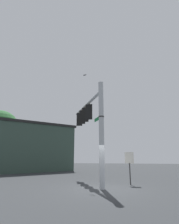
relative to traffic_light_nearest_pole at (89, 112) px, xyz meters
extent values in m
plane|color=#2D3033|center=(1.26, -2.28, -5.19)|extent=(80.00, 80.00, 0.00)
cylinder|color=#ADB2B7|center=(1.26, -2.28, -1.88)|extent=(0.32, 0.32, 6.62)
cylinder|color=#ADB2B7|center=(-0.40, 0.70, 0.81)|extent=(3.50, 6.06, 0.21)
cylinder|color=black|center=(0.00, -0.02, 0.61)|extent=(0.08, 0.08, 0.18)
cube|color=tan|center=(0.00, -0.02, -0.01)|extent=(0.36, 0.30, 1.05)
sphere|color=#590F0F|center=(0.00, 0.17, 0.34)|extent=(0.22, 0.22, 0.22)
cube|color=tan|center=(0.00, 0.19, 0.44)|extent=(0.24, 0.20, 0.03)
sphere|color=brown|center=(0.00, 0.17, -0.01)|extent=(0.22, 0.22, 0.22)
cube|color=tan|center=(0.00, 0.19, 0.09)|extent=(0.24, 0.20, 0.03)
sphere|color=#1EE533|center=(0.00, 0.17, -0.36)|extent=(0.22, 0.22, 0.22)
cube|color=tan|center=(0.00, 0.19, -0.26)|extent=(0.24, 0.20, 0.03)
cube|color=black|center=(0.00, -0.19, -0.01)|extent=(0.54, 0.03, 1.22)
cylinder|color=black|center=(-0.48, 0.85, 0.61)|extent=(0.08, 0.08, 0.18)
cube|color=tan|center=(-0.48, 0.85, -0.01)|extent=(0.36, 0.30, 1.05)
sphere|color=#590F0F|center=(-0.48, 1.03, 0.34)|extent=(0.22, 0.22, 0.22)
cube|color=tan|center=(-0.48, 1.05, 0.44)|extent=(0.24, 0.20, 0.03)
sphere|color=brown|center=(-0.48, 1.03, -0.01)|extent=(0.22, 0.22, 0.22)
cube|color=tan|center=(-0.48, 1.05, 0.09)|extent=(0.24, 0.20, 0.03)
sphere|color=#1EE533|center=(-0.48, 1.03, -0.36)|extent=(0.22, 0.22, 0.22)
cube|color=tan|center=(-0.48, 1.05, -0.26)|extent=(0.24, 0.20, 0.03)
cube|color=black|center=(-0.48, 0.68, -0.01)|extent=(0.54, 0.03, 1.22)
cylinder|color=black|center=(-0.96, 1.71, 0.61)|extent=(0.08, 0.08, 0.18)
cube|color=tan|center=(-0.96, 1.71, -0.01)|extent=(0.36, 0.30, 1.05)
sphere|color=#590F0F|center=(-0.96, 1.90, 0.34)|extent=(0.22, 0.22, 0.22)
cube|color=tan|center=(-0.96, 1.92, 0.44)|extent=(0.24, 0.20, 0.03)
sphere|color=brown|center=(-0.96, 1.90, -0.01)|extent=(0.22, 0.22, 0.22)
cube|color=tan|center=(-0.96, 1.92, 0.09)|extent=(0.24, 0.20, 0.03)
sphere|color=#1EE533|center=(-0.96, 1.90, -0.36)|extent=(0.22, 0.22, 0.22)
cube|color=tan|center=(-0.96, 1.92, -0.26)|extent=(0.24, 0.20, 0.03)
cube|color=black|center=(-0.96, 1.54, -0.01)|extent=(0.54, 0.03, 1.22)
cylinder|color=black|center=(-1.44, 2.58, 0.61)|extent=(0.08, 0.08, 0.18)
cube|color=tan|center=(-1.44, 2.58, -0.01)|extent=(0.36, 0.30, 1.05)
sphere|color=#590F0F|center=(-1.44, 2.77, 0.34)|extent=(0.22, 0.22, 0.22)
cube|color=tan|center=(-1.44, 2.79, 0.44)|extent=(0.24, 0.20, 0.03)
sphere|color=brown|center=(-1.44, 2.77, -0.01)|extent=(0.22, 0.22, 0.22)
cube|color=tan|center=(-1.44, 2.79, 0.09)|extent=(0.24, 0.20, 0.03)
sphere|color=#1EE533|center=(-1.44, 2.77, -0.36)|extent=(0.22, 0.22, 0.22)
cube|color=tan|center=(-1.44, 2.79, -0.26)|extent=(0.24, 0.20, 0.03)
cube|color=black|center=(-1.44, 2.41, -0.01)|extent=(0.54, 0.03, 1.22)
cube|color=#147238|center=(0.90, -1.64, -0.91)|extent=(0.57, 0.99, 0.22)
cube|color=white|center=(0.90, -1.64, -0.91)|extent=(0.55, 0.98, 0.04)
cylinder|color=#262626|center=(1.26, -2.28, -0.91)|extent=(0.36, 0.36, 0.08)
ellipsoid|color=black|center=(-0.55, 0.66, 3.52)|extent=(0.07, 0.18, 0.06)
cube|color=black|center=(-0.57, 0.66, 3.53)|extent=(0.26, 0.07, 0.05)
cube|color=black|center=(-0.53, 0.66, 3.53)|extent=(0.25, 0.07, 0.10)
cube|color=#33473D|center=(-9.95, 8.20, -2.32)|extent=(11.27, 11.55, 5.74)
cube|color=maroon|center=(-12.04, 10.15, -2.03)|extent=(7.52, 7.94, 0.30)
cube|color=black|center=(-9.95, 8.20, 0.70)|extent=(11.72, 12.01, 0.30)
sphere|color=#28602D|center=(-14.72, 8.53, 0.53)|extent=(5.04, 5.04, 5.04)
cylinder|color=#333333|center=(2.86, -0.28, -4.49)|extent=(0.08, 0.08, 1.40)
cube|color=silver|center=(2.86, -0.28, -3.44)|extent=(0.60, 0.04, 0.76)
camera|label=1|loc=(2.79, -13.22, -3.35)|focal=28.60mm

